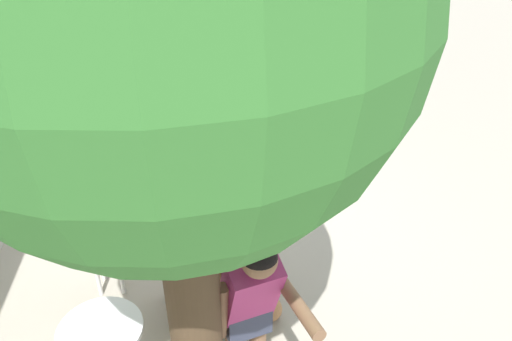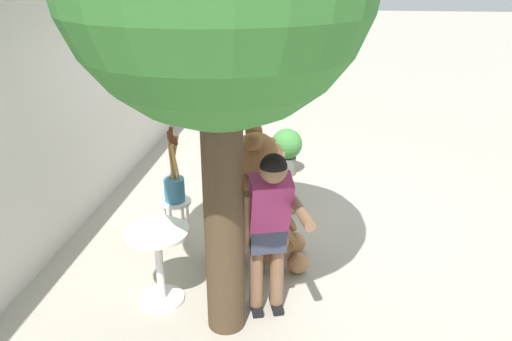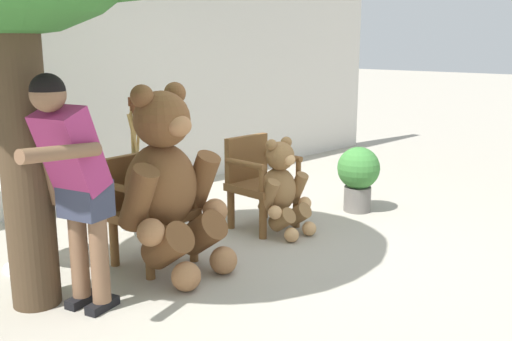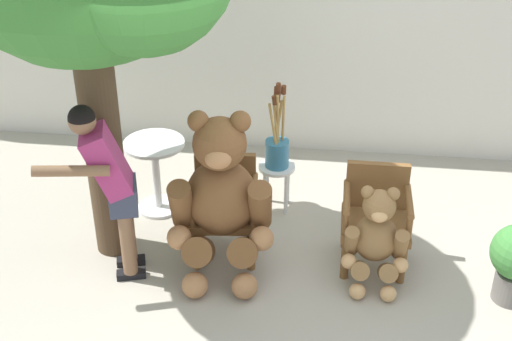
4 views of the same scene
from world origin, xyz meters
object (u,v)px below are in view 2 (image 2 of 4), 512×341
potted_plant (287,148)px  wooden_chair_right (251,172)px  teddy_bear_small (274,175)px  person_visitor (269,222)px  round_side_table (159,258)px  brush_bucket (174,184)px  wooden_chair_left (234,220)px  teddy_bear_large (260,199)px  white_stool (176,209)px

potted_plant → wooden_chair_right: bearing=160.7°
teddy_bear_small → person_visitor: bearing=-176.4°
round_side_table → wooden_chair_right: bearing=-15.4°
brush_bucket → wooden_chair_right: bearing=-38.4°
wooden_chair_left → person_visitor: size_ratio=0.55×
wooden_chair_left → wooden_chair_right: 1.27m
teddy_bear_large → potted_plant: bearing=-3.0°
wooden_chair_left → teddy_bear_large: size_ratio=0.60×
wooden_chair_right → white_stool: size_ratio=1.87×
teddy_bear_small → white_stool: 1.34m
person_visitor → round_side_table: 1.09m
wooden_chair_left → round_side_table: 0.92m
white_stool → round_side_table: (-1.11, -0.16, 0.09)m
white_stool → potted_plant: potted_plant is taller
white_stool → wooden_chair_right: bearing=-38.5°
wooden_chair_left → person_visitor: (-0.83, -0.42, 0.46)m
wooden_chair_left → wooden_chair_right: size_ratio=1.00×
person_visitor → teddy_bear_small: bearing=3.6°
wooden_chair_left → white_stool: size_ratio=1.87×
wooden_chair_right → teddy_bear_small: bearing=-90.1°
brush_bucket → wooden_chair_left: bearing=-118.0°
person_visitor → teddy_bear_large: bearing=11.0°
teddy_bear_large → potted_plant: 2.36m
wooden_chair_right → teddy_bear_small: size_ratio=0.97×
potted_plant → round_side_table: bearing=163.2°
wooden_chair_left → wooden_chair_right: (1.27, 0.00, 0.00)m
wooden_chair_left → round_side_table: bearing=143.1°
wooden_chair_right → wooden_chair_left: bearing=-180.0°
wooden_chair_right → round_side_table: wooden_chair_right is taller
person_visitor → white_stool: size_ratio=3.38×
teddy_bear_small → person_visitor: size_ratio=0.57×
teddy_bear_small → white_stool: teddy_bear_small is taller
teddy_bear_large → brush_bucket: (0.36, 0.97, -0.04)m
wooden_chair_right → potted_plant: 1.15m
wooden_chair_right → white_stool: 1.14m
brush_bucket → round_side_table: (-1.11, -0.15, -0.21)m
teddy_bear_small → person_visitor: (-2.10, -0.13, 0.49)m
wooden_chair_left → potted_plant: bearing=-9.2°
teddy_bear_small → person_visitor: person_visitor is taller
teddy_bear_small → potted_plant: size_ratio=1.31×
person_visitor → white_stool: person_visitor is taller
brush_bucket → round_side_table: size_ratio=1.16×
wooden_chair_left → brush_bucket: bearing=62.0°
potted_plant → person_visitor: bearing=-179.2°
round_side_table → white_stool: bearing=7.9°
potted_plant → brush_bucket: bearing=151.2°
white_stool → round_side_table: 1.13m
wooden_chair_left → teddy_bear_small: size_ratio=0.97×
teddy_bear_small → potted_plant: 1.09m
brush_bucket → teddy_bear_small: bearing=-48.2°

